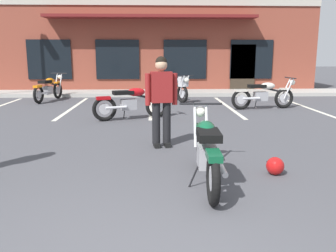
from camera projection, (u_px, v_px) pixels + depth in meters
name	position (u px, v px, depth m)	size (l,w,h in m)	color
ground_plane	(150.00, 146.00, 6.84)	(80.00, 80.00, 0.00)	#47474C
sidewalk_kerb	(152.00, 93.00, 15.28)	(22.00, 1.80, 0.14)	#A8A59E
brick_storefront_building	(152.00, 47.00, 18.63)	(14.76, 6.87, 4.03)	brown
painted_stall_lines	(151.00, 107.00, 11.77)	(10.20, 4.80, 0.01)	silver
motorcycle_foreground_classic	(206.00, 150.00, 4.83)	(0.66, 2.11, 0.98)	black
motorcycle_red_sportbike	(173.00, 87.00, 13.12)	(1.28, 1.91, 0.98)	black
motorcycle_black_cruiser	(132.00, 102.00, 9.52)	(2.02, 1.04, 0.98)	black
motorcycle_silver_naked	(264.00, 94.00, 11.28)	(2.10, 0.75, 0.98)	black
motorcycle_blue_standard	(49.00, 88.00, 13.19)	(0.79, 2.09, 0.98)	black
person_in_shorts_foreground	(161.00, 96.00, 6.63)	(0.61, 0.32, 1.68)	black
helmet_on_pavement	(275.00, 166.00, 5.21)	(0.26, 0.26, 0.26)	#B71414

